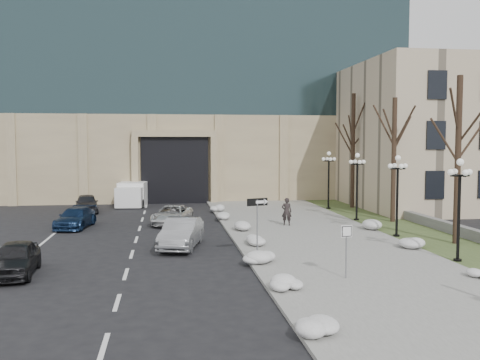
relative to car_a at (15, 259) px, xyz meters
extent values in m
plane|color=black|center=(11.00, -6.43, -0.70)|extent=(160.00, 160.00, 0.00)
cube|color=#969691|center=(14.50, 7.57, -0.64)|extent=(9.00, 40.00, 0.12)
cube|color=#969691|center=(10.00, 7.57, -0.63)|extent=(0.30, 40.00, 0.14)
cube|color=#3C4C26|center=(21.00, 7.57, -0.65)|extent=(4.00, 40.00, 0.10)
cube|color=gray|center=(23.00, 9.57, -0.35)|extent=(0.50, 30.00, 0.70)
cube|color=tan|center=(9.00, 35.57, 3.30)|extent=(40.00, 20.00, 8.00)
cube|color=black|center=(7.00, 26.57, 2.30)|extent=(6.00, 2.50, 6.00)
cube|color=tan|center=(7.00, 25.17, 5.60)|extent=(7.50, 0.60, 0.60)
cube|color=tan|center=(3.50, 25.17, 2.30)|extent=(0.60, 0.60, 6.00)
cube|color=tan|center=(10.50, 25.17, 2.30)|extent=(0.60, 0.60, 6.00)
cube|color=tan|center=(33.00, 21.57, 5.30)|extent=(22.00, 18.00, 12.00)
cube|color=black|center=(25.00, 12.57, 1.80)|extent=(1.40, 0.25, 2.00)
cube|color=black|center=(25.00, 12.57, 5.30)|extent=(1.40, 0.25, 2.00)
cube|color=black|center=(25.00, 12.57, 8.80)|extent=(1.40, 0.25, 2.00)
imported|color=black|center=(0.00, 0.00, 0.00)|extent=(1.95, 4.23, 1.41)
imported|color=#94979B|center=(6.96, 4.83, 0.07)|extent=(2.64, 4.94, 1.54)
imported|color=#162B4E|center=(0.41, 12.40, -0.06)|extent=(2.45, 4.67, 1.29)
imported|color=silver|center=(6.59, 13.06, -0.07)|extent=(3.22, 4.97, 1.27)
imported|color=#2D2D32|center=(0.00, 20.27, 0.01)|extent=(2.33, 4.40, 1.43)
imported|color=black|center=(13.92, 10.80, 0.32)|extent=(0.73, 0.55, 1.80)
cube|color=silver|center=(3.43, 25.43, 0.32)|extent=(2.73, 5.32, 2.05)
cube|color=silver|center=(3.15, 22.36, 0.22)|extent=(2.30, 1.84, 1.64)
cylinder|color=black|center=(2.15, 22.66, -0.34)|extent=(0.32, 0.74, 0.72)
cylinder|color=black|center=(4.19, 22.47, -0.34)|extent=(0.32, 0.74, 0.72)
cylinder|color=black|center=(2.56, 27.06, -0.34)|extent=(0.32, 0.74, 0.72)
cylinder|color=black|center=(4.60, 26.86, -0.34)|extent=(0.32, 0.74, 0.72)
cylinder|color=slate|center=(10.37, 1.38, 0.72)|extent=(0.07, 0.07, 2.84)
cube|color=black|center=(10.37, 1.38, 2.03)|extent=(1.01, 0.34, 0.35)
cube|color=white|center=(10.53, 1.40, 2.03)|extent=(0.47, 0.15, 0.13)
cone|color=white|center=(10.80, 1.47, 2.03)|extent=(0.31, 0.34, 0.28)
cylinder|color=slate|center=(13.22, -2.76, 0.39)|extent=(0.06, 0.06, 2.19)
cube|color=white|center=(13.22, -2.76, 1.29)|extent=(0.48, 0.11, 0.48)
cube|color=black|center=(13.22, -2.78, 1.29)|extent=(0.41, 0.07, 0.42)
cube|color=white|center=(13.22, -2.79, 1.29)|extent=(0.36, 0.06, 0.36)
ellipsoid|color=silver|center=(10.44, -8.54, -0.40)|extent=(1.10, 1.60, 0.36)
ellipsoid|color=silver|center=(10.51, -3.70, -0.40)|extent=(1.10, 1.60, 0.36)
ellipsoid|color=silver|center=(10.27, 0.70, -0.40)|extent=(1.10, 1.60, 0.36)
ellipsoid|color=silver|center=(10.70, 4.68, -0.40)|extent=(1.10, 1.60, 0.36)
ellipsoid|color=silver|center=(10.55, 9.48, -0.40)|extent=(1.10, 1.60, 0.36)
ellipsoid|color=silver|center=(10.34, 14.30, -0.40)|extent=(1.10, 1.60, 0.36)
ellipsoid|color=silver|center=(10.16, 18.74, -0.40)|extent=(1.10, 1.60, 0.36)
ellipsoid|color=silver|center=(18.59, 2.73, -0.40)|extent=(1.10, 1.60, 0.36)
ellipsoid|color=silver|center=(18.55, 8.43, -0.40)|extent=(1.10, 1.60, 0.36)
cylinder|color=black|center=(19.30, -0.43, -0.60)|extent=(0.36, 0.36, 0.20)
cylinder|color=black|center=(19.30, -0.43, 1.30)|extent=(0.14, 0.14, 4.00)
cylinder|color=black|center=(19.30, -0.43, 3.30)|extent=(0.10, 0.90, 0.10)
cylinder|color=black|center=(19.30, -0.43, 3.30)|extent=(0.90, 0.10, 0.10)
sphere|color=white|center=(19.30, -0.43, 3.90)|extent=(0.32, 0.32, 0.32)
sphere|color=white|center=(19.75, -0.43, 3.45)|extent=(0.28, 0.28, 0.28)
sphere|color=white|center=(18.85, -0.43, 3.45)|extent=(0.28, 0.28, 0.28)
sphere|color=white|center=(19.30, 0.02, 3.45)|extent=(0.28, 0.28, 0.28)
sphere|color=white|center=(19.30, -0.88, 3.45)|extent=(0.28, 0.28, 0.28)
cylinder|color=black|center=(19.30, 6.07, -0.60)|extent=(0.36, 0.36, 0.20)
cylinder|color=black|center=(19.30, 6.07, 1.30)|extent=(0.14, 0.14, 4.00)
cylinder|color=black|center=(19.30, 6.07, 3.30)|extent=(0.10, 0.90, 0.10)
cylinder|color=black|center=(19.30, 6.07, 3.30)|extent=(0.90, 0.10, 0.10)
sphere|color=white|center=(19.30, 6.07, 3.90)|extent=(0.32, 0.32, 0.32)
sphere|color=white|center=(19.75, 6.07, 3.45)|extent=(0.28, 0.28, 0.28)
sphere|color=white|center=(18.85, 6.07, 3.45)|extent=(0.28, 0.28, 0.28)
sphere|color=white|center=(19.30, 6.52, 3.45)|extent=(0.28, 0.28, 0.28)
sphere|color=white|center=(19.30, 5.62, 3.45)|extent=(0.28, 0.28, 0.28)
cylinder|color=black|center=(19.30, 12.57, -0.60)|extent=(0.36, 0.36, 0.20)
cylinder|color=black|center=(19.30, 12.57, 1.30)|extent=(0.14, 0.14, 4.00)
cylinder|color=black|center=(19.30, 12.57, 3.30)|extent=(0.10, 0.90, 0.10)
cylinder|color=black|center=(19.30, 12.57, 3.30)|extent=(0.90, 0.10, 0.10)
sphere|color=white|center=(19.30, 12.57, 3.90)|extent=(0.32, 0.32, 0.32)
sphere|color=white|center=(19.75, 12.57, 3.45)|extent=(0.28, 0.28, 0.28)
sphere|color=white|center=(18.85, 12.57, 3.45)|extent=(0.28, 0.28, 0.28)
sphere|color=white|center=(19.30, 13.02, 3.45)|extent=(0.28, 0.28, 0.28)
sphere|color=white|center=(19.30, 12.12, 3.45)|extent=(0.28, 0.28, 0.28)
cylinder|color=black|center=(19.30, 19.07, -0.60)|extent=(0.36, 0.36, 0.20)
cylinder|color=black|center=(19.30, 19.07, 1.30)|extent=(0.14, 0.14, 4.00)
cylinder|color=black|center=(19.30, 19.07, 3.30)|extent=(0.10, 0.90, 0.10)
cylinder|color=black|center=(19.30, 19.07, 3.30)|extent=(0.90, 0.10, 0.10)
sphere|color=white|center=(19.30, 19.07, 3.90)|extent=(0.32, 0.32, 0.32)
sphere|color=white|center=(19.75, 19.07, 3.45)|extent=(0.28, 0.28, 0.28)
sphere|color=white|center=(18.85, 19.07, 3.45)|extent=(0.28, 0.28, 0.28)
sphere|color=white|center=(19.30, 19.52, 3.45)|extent=(0.28, 0.28, 0.28)
sphere|color=white|center=(19.30, 18.62, 3.45)|extent=(0.28, 0.28, 0.28)
cylinder|color=black|center=(21.50, 3.57, 3.80)|extent=(0.32, 0.32, 9.00)
cylinder|color=black|center=(21.50, 11.57, 3.55)|extent=(0.32, 0.32, 8.50)
cylinder|color=black|center=(21.50, 19.57, 4.05)|extent=(0.32, 0.32, 9.50)
camera|label=1|loc=(6.20, -22.79, 4.77)|focal=40.00mm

